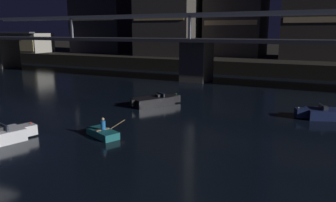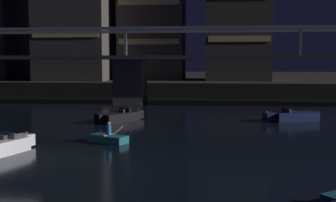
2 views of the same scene
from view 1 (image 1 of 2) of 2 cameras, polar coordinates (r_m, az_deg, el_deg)
far_riverbank at (r=93.67m, az=15.79°, el=7.99°), size 240.00×80.00×2.20m
river_bridge at (r=47.15m, az=5.08°, el=8.92°), size 86.99×6.40×9.38m
waterfront_pavilion at (r=85.71m, az=-23.55°, el=9.36°), size 12.40×7.40×4.70m
speedboat_near_left at (r=31.48m, az=-2.27°, el=-0.00°), size 3.74×4.82×1.16m
speedboat_near_center at (r=29.65m, az=26.32°, el=-2.02°), size 5.12×3.00×1.16m
dinghy_with_paddler at (r=22.58m, az=-11.34°, el=-5.47°), size 2.82×2.69×1.36m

